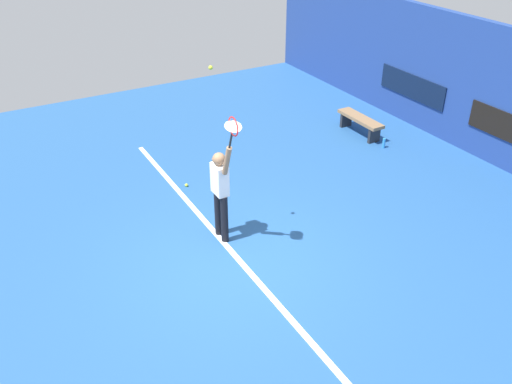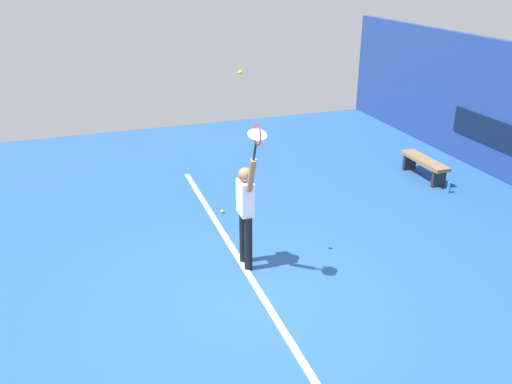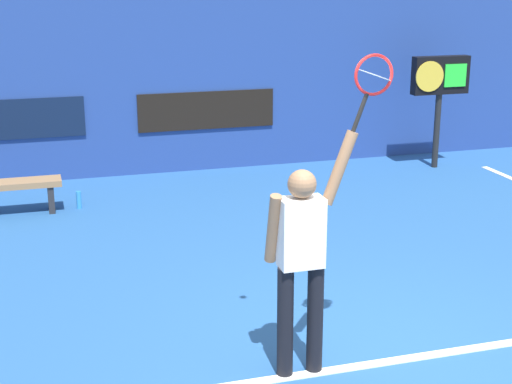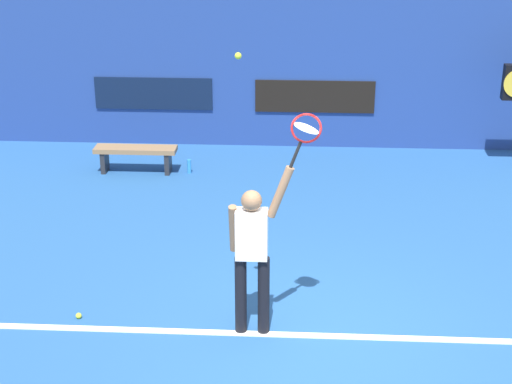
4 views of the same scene
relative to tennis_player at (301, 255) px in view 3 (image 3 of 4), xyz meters
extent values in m
plane|color=#23518C|center=(0.75, -0.12, -1.01)|extent=(18.00, 18.00, 0.00)
cube|color=navy|center=(0.75, 6.64, 0.48)|extent=(18.00, 0.20, 2.97)
cube|color=black|center=(0.75, 6.52, -0.04)|extent=(2.20, 0.03, 0.60)
cube|color=#0C1933|center=(-2.25, 6.52, -0.02)|extent=(2.20, 0.03, 0.60)
cube|color=white|center=(0.75, -0.06, -1.00)|extent=(10.00, 0.10, 0.01)
cylinder|color=black|center=(-0.13, 0.00, -0.55)|extent=(0.13, 0.13, 0.92)
cylinder|color=black|center=(0.12, 0.00, -0.55)|extent=(0.13, 0.13, 0.92)
cube|color=white|center=(-0.01, 0.00, 0.18)|extent=(0.34, 0.20, 0.55)
sphere|color=#8C6647|center=(-0.01, 0.00, 0.57)|extent=(0.22, 0.22, 0.22)
cylinder|color=#8C6647|center=(0.29, 0.00, 0.67)|extent=(0.28, 0.09, 0.58)
cylinder|color=#8C6647|center=(-0.21, 0.08, 0.21)|extent=(0.09, 0.23, 0.58)
cylinder|color=black|center=(0.44, 0.00, 1.09)|extent=(0.13, 0.03, 0.29)
torus|color=red|center=(0.54, 0.00, 1.36)|extent=(0.40, 0.02, 0.40)
cylinder|color=silver|center=(0.54, 0.00, 1.36)|extent=(0.25, 0.27, 0.09)
cylinder|color=black|center=(4.37, 5.64, -0.41)|extent=(0.10, 0.10, 1.21)
cube|color=black|center=(4.37, 5.64, 0.50)|extent=(0.95, 0.18, 0.60)
cylinder|color=gold|center=(4.13, 5.54, 0.50)|extent=(0.48, 0.02, 0.48)
cube|color=#26D833|center=(4.58, 5.54, 0.50)|extent=(0.38, 0.02, 0.36)
cube|color=olive|center=(-2.31, 4.99, -0.60)|extent=(1.40, 0.36, 0.08)
cube|color=#262628|center=(-1.76, 4.99, -0.83)|extent=(0.08, 0.32, 0.37)
cylinder|color=#338CD8|center=(-1.39, 4.99, -0.89)|extent=(0.07, 0.07, 0.24)
camera|label=1|loc=(7.23, -3.42, 4.66)|focal=38.00mm
camera|label=2|loc=(7.15, -2.31, 3.55)|focal=37.59mm
camera|label=3|loc=(-1.89, -5.14, 2.11)|focal=53.31mm
camera|label=4|loc=(0.46, -7.43, 3.65)|focal=54.49mm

